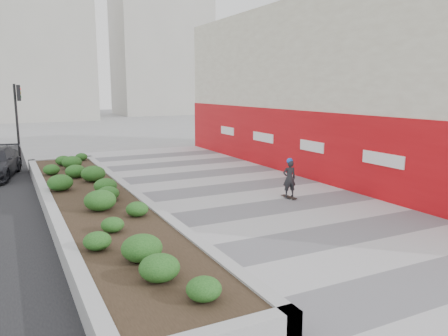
# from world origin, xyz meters

# --- Properties ---
(ground) EXTENTS (160.00, 160.00, 0.00)m
(ground) POSITION_xyz_m (0.00, 0.00, 0.00)
(ground) COLOR gray
(ground) RESTS_ON ground
(walkway) EXTENTS (8.00, 36.00, 0.01)m
(walkway) POSITION_xyz_m (0.00, 3.00, 0.01)
(walkway) COLOR #A8A8AD
(walkway) RESTS_ON ground
(building) EXTENTS (6.04, 24.08, 8.00)m
(building) POSITION_xyz_m (6.98, 8.98, 3.98)
(building) COLOR beige
(building) RESTS_ON ground
(planter) EXTENTS (3.00, 18.00, 0.90)m
(planter) POSITION_xyz_m (-5.50, 7.00, 0.42)
(planter) COLOR #9E9EA0
(planter) RESTS_ON ground
(traffic_signal_near) EXTENTS (0.33, 0.28, 4.20)m
(traffic_signal_near) POSITION_xyz_m (-7.23, 17.50, 2.76)
(traffic_signal_near) COLOR black
(traffic_signal_near) RESTS_ON ground
(distant_bldg_north_l) EXTENTS (16.00, 12.00, 20.00)m
(distant_bldg_north_l) POSITION_xyz_m (-5.00, 55.00, 10.00)
(distant_bldg_north_l) COLOR #ADAAA3
(distant_bldg_north_l) RESTS_ON ground
(distant_bldg_north_r) EXTENTS (14.00, 10.00, 24.00)m
(distant_bldg_north_r) POSITION_xyz_m (15.00, 60.00, 12.00)
(distant_bldg_north_r) COLOR #ADAAA3
(distant_bldg_north_r) RESTS_ON ground
(manhole_cover) EXTENTS (0.44, 0.44, 0.01)m
(manhole_cover) POSITION_xyz_m (0.50, 3.00, 0.00)
(manhole_cover) COLOR #595654
(manhole_cover) RESTS_ON ground
(skateboarder) EXTENTS (0.55, 0.73, 1.50)m
(skateboarder) POSITION_xyz_m (1.19, 5.73, 0.76)
(skateboarder) COLOR beige
(skateboarder) RESTS_ON ground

